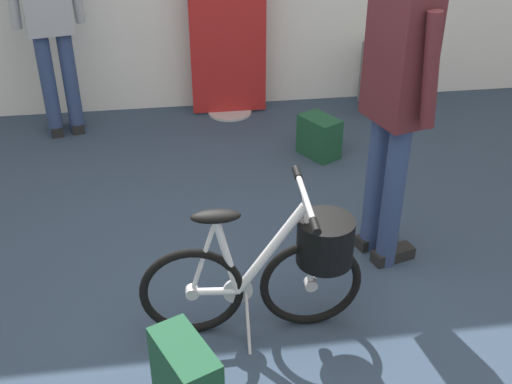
{
  "coord_description": "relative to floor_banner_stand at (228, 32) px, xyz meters",
  "views": [
    {
      "loc": [
        -0.42,
        -2.33,
        2.12
      ],
      "look_at": [
        -0.05,
        0.28,
        0.55
      ],
      "focal_mm": 44.27,
      "sensor_mm": 36.0,
      "label": 1
    }
  ],
  "objects": [
    {
      "name": "folding_bike_foreground",
      "position": [
        -0.04,
        -2.57,
        -0.32
      ],
      "size": [
        1.04,
        0.53,
        0.74
      ],
      "color": "black",
      "rests_on": "ground_plane"
    },
    {
      "name": "handbag_on_floor",
      "position": [
        -0.49,
        -3.05,
        -0.49
      ],
      "size": [
        0.29,
        0.38,
        0.39
      ],
      "color": "#19472D",
      "rests_on": "ground_plane"
    },
    {
      "name": "visitor_near_wall",
      "position": [
        -1.29,
        -0.2,
        0.24
      ],
      "size": [
        0.52,
        0.33,
        1.63
      ],
      "color": "navy",
      "rests_on": "ground_plane"
    },
    {
      "name": "rolling_suitcase",
      "position": [
        1.22,
        -0.1,
        -0.4
      ],
      "size": [
        0.21,
        0.37,
        0.83
      ],
      "color": "slate",
      "rests_on": "ground_plane"
    },
    {
      "name": "ground_plane",
      "position": [
        -0.05,
        -2.5,
        -0.68
      ],
      "size": [
        7.07,
        7.07,
        0.0
      ],
      "primitive_type": "plane",
      "color": "#2D3D51"
    },
    {
      "name": "floor_banner_stand",
      "position": [
        0.0,
        0.0,
        0.0
      ],
      "size": [
        0.6,
        0.36,
        1.54
      ],
      "color": "#B7B7BC",
      "rests_on": "ground_plane"
    },
    {
      "name": "visitor_browsing",
      "position": [
        0.61,
        -2.08,
        0.3
      ],
      "size": [
        0.34,
        0.51,
        1.71
      ],
      "color": "navy",
      "rests_on": "ground_plane"
    },
    {
      "name": "backpack_on_floor",
      "position": [
        0.56,
        -0.84,
        -0.54
      ],
      "size": [
        0.31,
        0.34,
        0.29
      ],
      "color": "#19472D",
      "rests_on": "ground_plane"
    }
  ]
}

